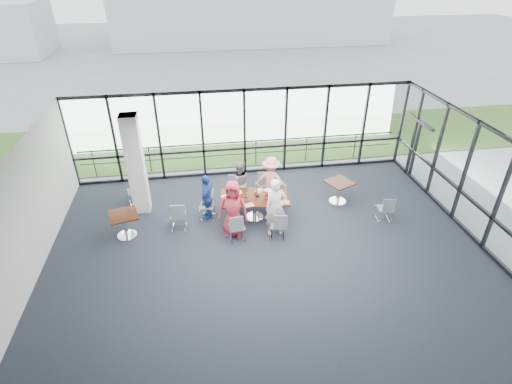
{
  "coord_description": "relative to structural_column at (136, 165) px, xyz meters",
  "views": [
    {
      "loc": [
        -1.68,
        -8.24,
        7.13
      ],
      "look_at": [
        -0.11,
        1.68,
        1.1
      ],
      "focal_mm": 28.0,
      "sensor_mm": 36.0,
      "label": 1
    }
  ],
  "objects": [
    {
      "name": "tumbler_b",
      "position": [
        3.83,
        -1.25,
        -0.78
      ],
      "size": [
        0.07,
        0.07,
        0.15
      ],
      "primitive_type": "cylinder",
      "color": "white",
      "rests_on": "main_table"
    },
    {
      "name": "hangar_main",
      "position": [
        7.6,
        29.0,
        1.4
      ],
      "size": [
        24.0,
        10.0,
        6.0
      ],
      "primitive_type": "cube",
      "color": "#B8BAC0",
      "rests_on": "ground"
    },
    {
      "name": "chair_main_nr",
      "position": [
        4.0,
        -2.12,
        -1.18
      ],
      "size": [
        0.49,
        0.49,
        0.85
      ],
      "primitive_type": null,
      "rotation": [
        0.0,
        0.0,
        -0.2
      ],
      "color": "gray",
      "rests_on": "ground"
    },
    {
      "name": "chair_main_nl",
      "position": [
        2.82,
        -2.04,
        -1.16
      ],
      "size": [
        0.48,
        0.48,
        0.87
      ],
      "primitive_type": null,
      "rotation": [
        0.0,
        0.0,
        0.13
      ],
      "color": "gray",
      "rests_on": "ground"
    },
    {
      "name": "structural_column",
      "position": [
        0.0,
        0.0,
        0.0
      ],
      "size": [
        0.5,
        0.5,
        3.2
      ],
      "primitive_type": "cube",
      "color": "white",
      "rests_on": "ground"
    },
    {
      "name": "chair_main_fr",
      "position": [
        4.04,
        -0.07,
        -1.14
      ],
      "size": [
        0.54,
        0.54,
        0.92
      ],
      "primitive_type": null,
      "rotation": [
        0.0,
        0.0,
        2.91
      ],
      "color": "gray",
      "rests_on": "ground"
    },
    {
      "name": "ketchup_bottle",
      "position": [
        3.54,
        -1.0,
        -0.76
      ],
      "size": [
        0.06,
        0.06,
        0.18
      ],
      "primitive_type": "cylinder",
      "color": "#AC2819",
      "rests_on": "main_table"
    },
    {
      "name": "apron",
      "position": [
        3.6,
        7.0,
        -1.62
      ],
      "size": [
        80.0,
        70.0,
        0.02
      ],
      "primitive_type": "cube",
      "color": "gray",
      "rests_on": "ground"
    },
    {
      "name": "side_table_right",
      "position": [
        6.37,
        -0.54,
        -0.98
      ],
      "size": [
        1.01,
        1.01,
        0.75
      ],
      "rotation": [
        0.0,
        0.0,
        0.42
      ],
      "color": "#33150A",
      "rests_on": "ground"
    },
    {
      "name": "ceiling",
      "position": [
        3.6,
        -3.0,
        1.6
      ],
      "size": [
        12.0,
        10.0,
        0.04
      ],
      "primitive_type": "cube",
      "color": "white",
      "rests_on": "ground"
    },
    {
      "name": "guard_rail",
      "position": [
        3.6,
        2.6,
        -1.1
      ],
      "size": [
        12.0,
        0.06,
        0.06
      ],
      "primitive_type": "cylinder",
      "rotation": [
        0.0,
        1.57,
        0.0
      ],
      "color": "#2D2D33",
      "rests_on": "ground"
    },
    {
      "name": "plate_end",
      "position": [
        2.61,
        -0.89,
        -0.84
      ],
      "size": [
        0.25,
        0.25,
        0.01
      ],
      "primitive_type": "cylinder",
      "color": "white",
      "rests_on": "main_table"
    },
    {
      "name": "plate_nl",
      "position": [
        2.85,
        -1.34,
        -0.84
      ],
      "size": [
        0.28,
        0.28,
        0.01
      ],
      "primitive_type": "cylinder",
      "color": "white",
      "rests_on": "main_table"
    },
    {
      "name": "plate_fr",
      "position": [
        3.97,
        -0.7,
        -0.84
      ],
      "size": [
        0.25,
        0.25,
        0.01
      ],
      "primitive_type": "cylinder",
      "color": "white",
      "rests_on": "main_table"
    },
    {
      "name": "diner_near_left",
      "position": [
        2.76,
        -1.76,
        -0.73
      ],
      "size": [
        0.96,
        0.74,
        1.75
      ],
      "primitive_type": "imported",
      "rotation": [
        0.0,
        0.0,
        -0.24
      ],
      "color": "#BF2D40",
      "rests_on": "ground"
    },
    {
      "name": "plate_nr",
      "position": [
        4.08,
        -1.47,
        -0.84
      ],
      "size": [
        0.25,
        0.25,
        0.01
      ],
      "primitive_type": "cylinder",
      "color": "white",
      "rests_on": "main_table"
    },
    {
      "name": "grass_strip",
      "position": [
        3.6,
        5.0,
        -1.59
      ],
      "size": [
        80.0,
        5.0,
        0.01
      ],
      "primitive_type": "cube",
      "color": "#306019",
      "rests_on": "ground"
    },
    {
      "name": "curtain_wall_back",
      "position": [
        3.6,
        2.0,
        0.0
      ],
      "size": [
        12.0,
        0.1,
        3.2
      ],
      "primitive_type": "cube",
      "color": "white",
      "rests_on": "ground"
    },
    {
      "name": "menu_b",
      "position": [
        4.33,
        -1.47,
        -0.85
      ],
      "size": [
        0.3,
        0.22,
        0.0
      ],
      "primitive_type": "cube",
      "rotation": [
        0.0,
        0.0,
        -0.08
      ],
      "color": "silver",
      "rests_on": "main_table"
    },
    {
      "name": "chair_spare_lb",
      "position": [
        -0.23,
        0.37,
        -1.12
      ],
      "size": [
        0.58,
        0.58,
        0.95
      ],
      "primitive_type": null,
      "rotation": [
        0.0,
        0.0,
        3.43
      ],
      "color": "gray",
      "rests_on": "ground"
    },
    {
      "name": "diner_far_left",
      "position": [
        3.13,
        -0.1,
        -0.85
      ],
      "size": [
        0.75,
        0.48,
        1.5
      ],
      "primitive_type": "imported",
      "rotation": [
        0.0,
        0.0,
        3.17
      ],
      "color": "slate",
      "rests_on": "ground"
    },
    {
      "name": "diner_near_right",
      "position": [
        3.97,
        -1.91,
        -0.72
      ],
      "size": [
        0.68,
        0.52,
        1.76
      ],
      "primitive_type": "imported",
      "rotation": [
        0.0,
        0.0,
        0.08
      ],
      "color": "white",
      "rests_on": "ground"
    },
    {
      "name": "main_table",
      "position": [
        3.49,
        -1.02,
        -0.96
      ],
      "size": [
        2.15,
        1.32,
        0.75
      ],
      "rotation": [
        0.0,
        0.0,
        -0.1
      ],
      "color": "#33150A",
      "rests_on": "ground"
    },
    {
      "name": "curtain_wall_right",
      "position": [
        9.6,
        -3.0,
        0.0
      ],
      "size": [
        0.1,
        10.0,
        3.2
      ],
      "primitive_type": "cube",
      "color": "white",
      "rests_on": "ground"
    },
    {
      "name": "tumbler_a",
      "position": [
        3.2,
        -1.26,
        -0.78
      ],
      "size": [
        0.07,
        0.07,
        0.14
      ],
      "primitive_type": "cylinder",
      "color": "white",
      "rests_on": "main_table"
    },
    {
      "name": "menu_c",
      "position": [
        3.69,
        -0.67,
        -0.85
      ],
      "size": [
        0.35,
        0.34,
        0.0
      ],
      "primitive_type": "cube",
      "rotation": [
        0.0,
        0.0,
        0.71
      ],
      "color": "silver",
      "rests_on": "main_table"
    },
    {
      "name": "plate_fl",
      "position": [
        3.01,
        -0.67,
        -0.84
      ],
      "size": [
        0.28,
        0.28,
        0.01
      ],
      "primitive_type": "cylinder",
      "color": "white",
      "rests_on": "main_table"
    },
    {
      "name": "tumbler_c",
      "position": [
        3.56,
        -0.8,
        -0.78
      ],
      "size": [
        0.07,
        0.07,
        0.14
      ],
      "primitive_type": "cylinder",
      "color": "white",
      "rests_on": "main_table"
    },
    {
      "name": "wall_left",
      "position": [
        -2.4,
        -3.0,
        0.0
      ],
      "size": [
        0.1,
        10.0,
        3.2
      ],
      "primitive_type": "cube",
      "color": "silver",
      "rests_on": "ground"
    },
    {
      "name": "chair_spare_la",
      "position": [
        1.16,
        -1.22,
        -1.15
      ],
      "size": [
        0.48,
        0.48,
        0.9
      ],
      "primitive_type": null,
      "rotation": [
        0.0,
        0.0,
        -0.08
      ],
      "color": "gray",
      "rests_on": "ground"
    },
    {
      "name": "tumbler_d",
      "position": [
        2.81,
        -1.16,
        -0.77
      ],
      "size": [
        0.08,
        0.08,
        0.15
      ],
      "primitive_type": "cylinder",
      "color": "white",
      "rests_on": "main_table"
    },
    {
      "name": "menu_a",
      "position": [
        3.26,
        -1.46,
        -0.85
      ],
      "size": [
        0.33,
        0.27,
        0.0
      ],
      "primitive_type": "cube",
      "rotation": [
        0.0,
        0.0,
        0.29
      ],
      "color": "silver",
      "rests_on": "main_table"
    },
    {
      "name": "diner_far_right",
      "position": [
        4.15,
        -0.2,
        -0.79
      ],
      "size": [
        1.17,
        0.87,
        1.63
      ],
      "primitive_type": "imported",
      "rotation": [
        0.0,
        0.0,
        2.79
      ],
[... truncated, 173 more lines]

